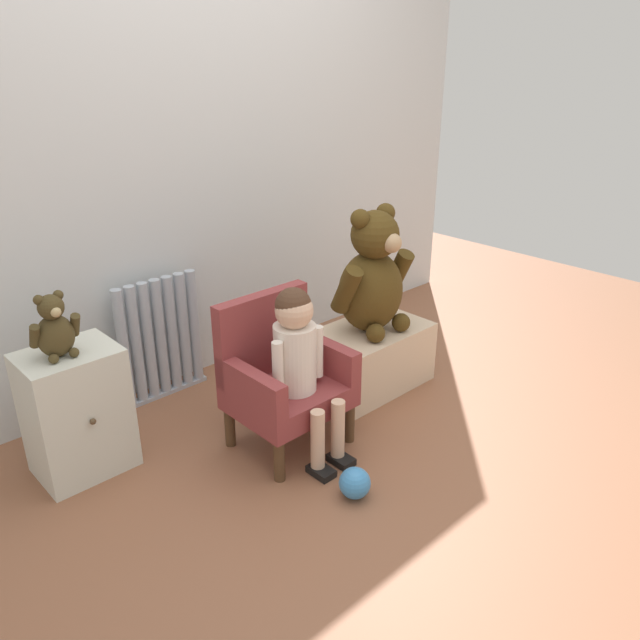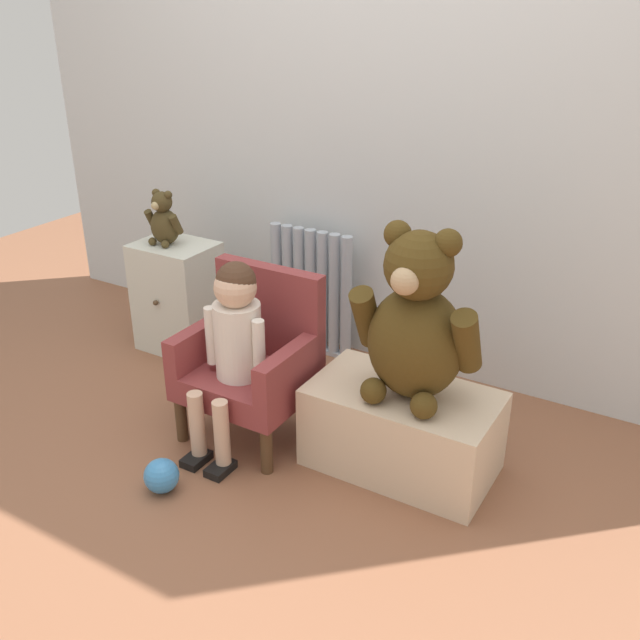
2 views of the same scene
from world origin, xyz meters
The scene contains 10 objects.
ground_plane centered at (0.00, 0.00, 0.00)m, with size 6.00×6.00×0.00m, color brown.
back_wall centered at (0.00, 1.27, 1.20)m, with size 3.80×0.05×2.40m, color silver.
radiator centered at (-0.31, 1.14, 0.29)m, with size 0.43×0.05×0.59m.
small_dresser centered at (-0.85, 0.85, 0.26)m, with size 0.35×0.30×0.51m.
child_armchair centered at (-0.14, 0.46, 0.31)m, with size 0.45×0.39×0.63m.
child_figure centered at (-0.14, 0.35, 0.46)m, with size 0.25×0.35×0.71m.
low_bench centered at (0.44, 0.53, 0.15)m, with size 0.65×0.37×0.30m, color beige.
large_teddy_bear centered at (0.47, 0.52, 0.57)m, with size 0.44×0.31×0.60m.
small_teddy_bear centered at (-0.88, 0.83, 0.62)m, with size 0.18×0.13×0.25m.
toy_ball centered at (-0.19, -0.02, 0.06)m, with size 0.12×0.12×0.12m, color #3D87C9.
Camera 2 is at (1.27, -1.42, 1.56)m, focal length 40.00 mm.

